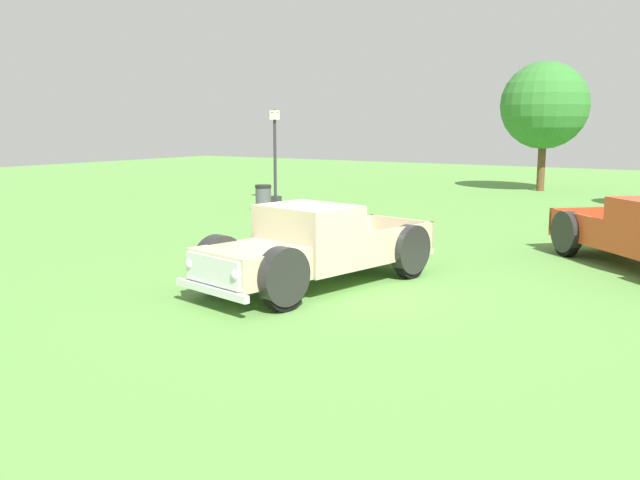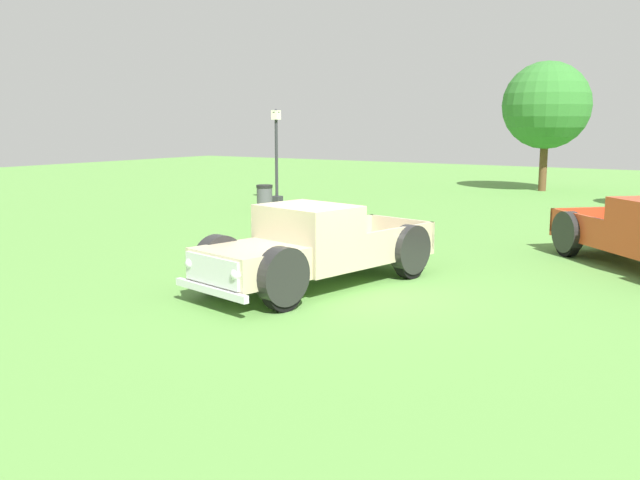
% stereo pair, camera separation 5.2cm
% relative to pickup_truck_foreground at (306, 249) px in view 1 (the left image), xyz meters
% --- Properties ---
extents(ground_plane, '(80.00, 80.00, 0.00)m').
position_rel_pickup_truck_foreground_xyz_m(ground_plane, '(0.58, 0.22, -0.77)').
color(ground_plane, '#5B9342').
extents(pickup_truck_foreground, '(2.91, 5.52, 1.61)m').
position_rel_pickup_truck_foreground_xyz_m(pickup_truck_foreground, '(0.00, 0.00, 0.00)').
color(pickup_truck_foreground, '#C6B793').
rests_on(pickup_truck_foreground, ground_plane).
extents(lamp_post_near, '(0.36, 0.36, 3.72)m').
position_rel_pickup_truck_foreground_xyz_m(lamp_post_near, '(-9.32, 11.46, 1.18)').
color(lamp_post_near, '#2D2D33').
rests_on(lamp_post_near, ground_plane).
extents(trash_can, '(0.59, 0.59, 0.95)m').
position_rel_pickup_truck_foreground_xyz_m(trash_can, '(-7.97, 8.92, -0.29)').
color(trash_can, '#4C4C51').
rests_on(trash_can, ground_plane).
extents(oak_tree_west, '(4.03, 4.03, 5.98)m').
position_rel_pickup_truck_foreground_xyz_m(oak_tree_west, '(-1.72, 22.13, 3.19)').
color(oak_tree_west, brown).
rests_on(oak_tree_west, ground_plane).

